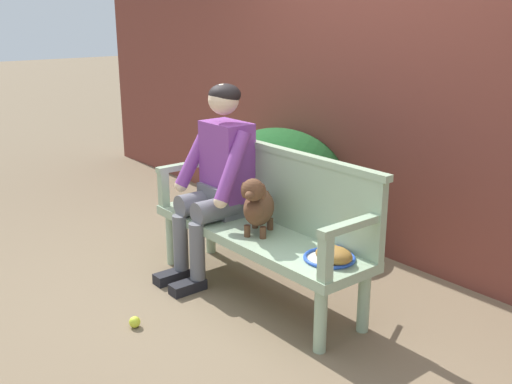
{
  "coord_description": "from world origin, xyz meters",
  "views": [
    {
      "loc": [
        2.73,
        -2.21,
        1.75
      ],
      "look_at": [
        0.0,
        0.0,
        0.68
      ],
      "focal_mm": 42.1,
      "sensor_mm": 36.0,
      "label": 1
    }
  ],
  "objects_px": {
    "garden_bench": "(256,239)",
    "tennis_racket": "(331,256)",
    "dog_on_bench": "(257,205)",
    "person_seated": "(218,175)",
    "baseball_glove": "(334,255)",
    "tennis_ball": "(135,322)"
  },
  "relations": [
    {
      "from": "garden_bench",
      "to": "tennis_racket",
      "type": "xyz_separation_m",
      "value": [
        0.6,
        0.05,
        0.07
      ]
    },
    {
      "from": "garden_bench",
      "to": "tennis_racket",
      "type": "height_order",
      "value": "tennis_racket"
    },
    {
      "from": "dog_on_bench",
      "to": "tennis_racket",
      "type": "xyz_separation_m",
      "value": [
        0.54,
        0.09,
        -0.18
      ]
    },
    {
      "from": "person_seated",
      "to": "dog_on_bench",
      "type": "height_order",
      "value": "person_seated"
    },
    {
      "from": "person_seated",
      "to": "tennis_racket",
      "type": "relative_size",
      "value": 2.26
    },
    {
      "from": "dog_on_bench",
      "to": "baseball_glove",
      "type": "bearing_deg",
      "value": 5.27
    },
    {
      "from": "dog_on_bench",
      "to": "tennis_racket",
      "type": "height_order",
      "value": "dog_on_bench"
    },
    {
      "from": "person_seated",
      "to": "tennis_ball",
      "type": "xyz_separation_m",
      "value": [
        0.29,
        -0.81,
        -0.68
      ]
    },
    {
      "from": "dog_on_bench",
      "to": "tennis_ball",
      "type": "xyz_separation_m",
      "value": [
        -0.17,
        -0.77,
        -0.59
      ]
    },
    {
      "from": "tennis_ball",
      "to": "person_seated",
      "type": "bearing_deg",
      "value": 109.87
    },
    {
      "from": "garden_bench",
      "to": "person_seated",
      "type": "distance_m",
      "value": 0.52
    },
    {
      "from": "person_seated",
      "to": "baseball_glove",
      "type": "xyz_separation_m",
      "value": [
        1.05,
        0.02,
        -0.23
      ]
    },
    {
      "from": "person_seated",
      "to": "tennis_racket",
      "type": "xyz_separation_m",
      "value": [
        0.99,
        0.06,
        -0.27
      ]
    },
    {
      "from": "garden_bench",
      "to": "baseball_glove",
      "type": "distance_m",
      "value": 0.67
    },
    {
      "from": "garden_bench",
      "to": "dog_on_bench",
      "type": "bearing_deg",
      "value": -32.94
    },
    {
      "from": "person_seated",
      "to": "tennis_racket",
      "type": "bearing_deg",
      "value": 3.27
    },
    {
      "from": "person_seated",
      "to": "dog_on_bench",
      "type": "bearing_deg",
      "value": -4.49
    },
    {
      "from": "baseball_glove",
      "to": "person_seated",
      "type": "bearing_deg",
      "value": 175.5
    },
    {
      "from": "person_seated",
      "to": "tennis_ball",
      "type": "relative_size",
      "value": 19.72
    },
    {
      "from": "dog_on_bench",
      "to": "tennis_ball",
      "type": "distance_m",
      "value": 0.99
    },
    {
      "from": "dog_on_bench",
      "to": "baseball_glove",
      "type": "xyz_separation_m",
      "value": [
        0.59,
        0.05,
        -0.14
      ]
    },
    {
      "from": "garden_bench",
      "to": "tennis_ball",
      "type": "relative_size",
      "value": 25.16
    }
  ]
}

